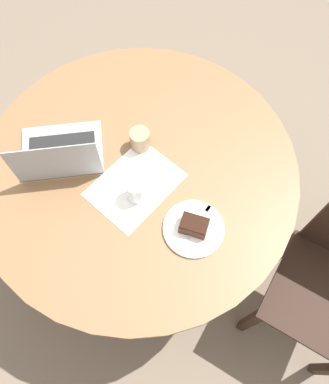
{
  "coord_description": "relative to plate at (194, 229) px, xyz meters",
  "views": [
    {
      "loc": [
        0.61,
        0.38,
        2.0
      ],
      "look_at": [
        0.08,
        0.15,
        0.78
      ],
      "focal_mm": 35.0,
      "sensor_mm": 36.0,
      "label": 1
    }
  ],
  "objects": [
    {
      "name": "ground_plane",
      "position": [
        -0.15,
        -0.29,
        -0.74
      ],
      "size": [
        12.0,
        12.0,
        0.0
      ],
      "primitive_type": "plane",
      "color": "#6B5B4C"
    },
    {
      "name": "dining_table",
      "position": [
        -0.15,
        -0.29,
        -0.15
      ],
      "size": [
        1.24,
        1.24,
        0.74
      ],
      "color": "brown",
      "rests_on": "ground_plane"
    },
    {
      "name": "paper_document",
      "position": [
        -0.08,
        -0.27,
        -0.0
      ],
      "size": [
        0.39,
        0.34,
        0.0
      ],
      "rotation": [
        0.0,
        0.0,
        -0.32
      ],
      "color": "white",
      "rests_on": "dining_table"
    },
    {
      "name": "plate",
      "position": [
        0.0,
        0.0,
        0.0
      ],
      "size": [
        0.22,
        0.22,
        0.01
      ],
      "color": "white",
      "rests_on": "dining_table"
    },
    {
      "name": "cake_slice",
      "position": [
        0.0,
        -0.0,
        0.03
      ],
      "size": [
        0.08,
        0.1,
        0.05
      ],
      "rotation": [
        0.0,
        0.0,
        1.67
      ],
      "color": "#472619",
      "rests_on": "plate"
    },
    {
      "name": "fork",
      "position": [
        -0.04,
        0.01,
        0.01
      ],
      "size": [
        0.17,
        0.05,
        0.0
      ],
      "rotation": [
        0.0,
        0.0,
        9.24
      ],
      "color": "silver",
      "rests_on": "plate"
    },
    {
      "name": "coffee_glass",
      "position": [
        -0.24,
        -0.32,
        0.04
      ],
      "size": [
        0.08,
        0.08,
        0.09
      ],
      "color": "#997556",
      "rests_on": "dining_table"
    },
    {
      "name": "water_glass",
      "position": [
        -0.04,
        -0.24,
        0.04
      ],
      "size": [
        0.07,
        0.07,
        0.1
      ],
      "color": "silver",
      "rests_on": "dining_table"
    },
    {
      "name": "laptop",
      "position": [
        -0.07,
        -0.58,
        0.03
      ],
      "size": [
        0.37,
        0.39,
        0.22
      ],
      "rotation": [
        0.0,
        0.0,
        8.39
      ],
      "color": "gray",
      "rests_on": "dining_table"
    }
  ]
}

